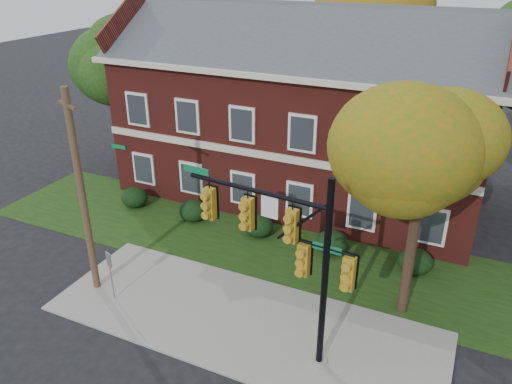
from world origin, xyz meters
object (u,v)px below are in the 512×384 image
at_px(apartment_building, 302,103).
at_px(traffic_signal, 290,246).
at_px(hedge_far_right, 415,261).
at_px(sign_post, 110,268).
at_px(hedge_far_left, 134,197).
at_px(tree_far_rear, 372,9).
at_px(utility_pole, 82,195).
at_px(hedge_center, 258,226).
at_px(hedge_right, 332,242).
at_px(tree_left_rear, 129,57).
at_px(hedge_left, 193,211).
at_px(tree_near_right, 435,140).

relative_size(apartment_building, traffic_signal, 2.91).
height_order(hedge_far_right, sign_post, sign_post).
height_order(hedge_far_left, sign_post, sign_post).
bearing_deg(tree_far_rear, utility_pole, -105.53).
height_order(apartment_building, hedge_center, apartment_building).
bearing_deg(traffic_signal, apartment_building, 113.71).
distance_m(hedge_right, tree_left_rear, 15.17).
xyz_separation_m(hedge_center, utility_pole, (-4.04, -6.28, 3.49)).
height_order(apartment_building, tree_left_rear, apartment_building).
bearing_deg(hedge_far_right, hedge_center, 180.00).
distance_m(hedge_left, hedge_right, 7.00).
relative_size(tree_near_right, tree_left_rear, 0.97).
bearing_deg(sign_post, traffic_signal, 20.40).
height_order(hedge_far_left, traffic_signal, traffic_signal).
height_order(tree_near_right, sign_post, tree_near_right).
xyz_separation_m(hedge_center, tree_left_rear, (-9.73, 4.14, 6.16)).
xyz_separation_m(hedge_far_left, tree_far_rear, (8.34, 13.09, 8.32)).
relative_size(apartment_building, hedge_center, 13.43).
height_order(hedge_left, hedge_right, same).
bearing_deg(apartment_building, tree_left_rear, -173.46).
bearing_deg(hedge_left, hedge_far_right, 0.00).
bearing_deg(hedge_right, hedge_center, 180.00).
bearing_deg(hedge_far_left, hedge_left, 0.00).
bearing_deg(traffic_signal, tree_left_rear, 147.47).
xyz_separation_m(hedge_far_left, hedge_right, (10.50, 0.00, 0.00)).
height_order(tree_left_rear, utility_pole, tree_left_rear).
bearing_deg(tree_left_rear, tree_near_right, -22.36).
height_order(tree_near_right, tree_left_rear, tree_left_rear).
xyz_separation_m(hedge_center, tree_near_right, (7.22, -2.83, 6.14)).
height_order(hedge_left, tree_far_rear, tree_far_rear).
xyz_separation_m(hedge_left, tree_near_right, (10.72, -2.83, 6.14)).
xyz_separation_m(hedge_far_left, tree_near_right, (14.22, -2.83, 6.14)).
bearing_deg(utility_pole, tree_near_right, 40.14).
xyz_separation_m(tree_near_right, tree_left_rear, (-16.95, 6.97, 0.01)).
bearing_deg(traffic_signal, hedge_center, 126.73).
relative_size(hedge_right, sign_post, 0.68).
relative_size(hedge_left, traffic_signal, 0.22).
distance_m(apartment_building, hedge_far_right, 9.82).
relative_size(hedge_right, utility_pole, 0.18).
distance_m(hedge_right, tree_far_rear, 15.66).
xyz_separation_m(hedge_left, traffic_signal, (7.43, -6.36, 3.49)).
height_order(hedge_left, tree_near_right, tree_near_right).
bearing_deg(hedge_left, hedge_right, 0.00).
xyz_separation_m(hedge_center, hedge_right, (3.50, 0.00, 0.00)).
bearing_deg(sign_post, hedge_right, 64.10).
height_order(hedge_right, traffic_signal, traffic_signal).
height_order(hedge_far_left, hedge_far_right, same).
height_order(hedge_right, tree_left_rear, tree_left_rear).
relative_size(hedge_far_left, traffic_signal, 0.22).
height_order(apartment_building, tree_far_rear, tree_far_rear).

